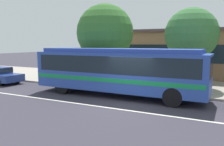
% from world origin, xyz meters
% --- Properties ---
extents(ground_plane, '(120.00, 120.00, 0.00)m').
position_xyz_m(ground_plane, '(0.00, 0.00, 0.00)').
color(ground_plane, '#38343F').
extents(sidewalk_slab, '(60.00, 8.00, 0.12)m').
position_xyz_m(sidewalk_slab, '(0.00, 7.19, 0.06)').
color(sidewalk_slab, '#A59A8D').
rests_on(sidewalk_slab, ground_plane).
extents(lane_stripe_center, '(56.00, 0.16, 0.01)m').
position_xyz_m(lane_stripe_center, '(0.00, -0.80, 0.00)').
color(lane_stripe_center, silver).
rests_on(lane_stripe_center, ground_plane).
extents(transit_bus, '(10.57, 2.44, 2.90)m').
position_xyz_m(transit_bus, '(-1.32, 1.84, 1.69)').
color(transit_bus, '#2B4BAA').
rests_on(transit_bus, ground_plane).
extents(pedestrian_waiting_near_sign, '(0.45, 0.45, 1.65)m').
position_xyz_m(pedestrian_waiting_near_sign, '(2.34, 3.72, 1.08)').
color(pedestrian_waiting_near_sign, '#2C2A3E').
rests_on(pedestrian_waiting_near_sign, sidewalk_slab).
extents(pedestrian_walking_along_curb, '(0.45, 0.45, 1.70)m').
position_xyz_m(pedestrian_walking_along_curb, '(1.47, 4.85, 1.12)').
color(pedestrian_walking_along_curb, '#27312C').
rests_on(pedestrian_walking_along_curb, sidewalk_slab).
extents(bus_stop_sign, '(0.09, 0.44, 2.31)m').
position_xyz_m(bus_stop_sign, '(2.94, 3.74, 1.61)').
color(bus_stop_sign, gray).
rests_on(bus_stop_sign, sidewalk_slab).
extents(street_tree_near_stop, '(4.39, 4.39, 6.10)m').
position_xyz_m(street_tree_near_stop, '(-4.03, 5.24, 4.02)').
color(street_tree_near_stop, brown).
rests_on(street_tree_near_stop, sidewalk_slab).
extents(street_tree_mid_block, '(3.74, 3.74, 5.60)m').
position_xyz_m(street_tree_mid_block, '(2.18, 6.66, 3.84)').
color(street_tree_mid_block, brown).
rests_on(street_tree_mid_block, sidewalk_slab).
extents(station_building, '(20.03, 8.72, 4.48)m').
position_xyz_m(station_building, '(2.24, 14.00, 2.25)').
color(station_building, '#94684A').
rests_on(station_building, ground_plane).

